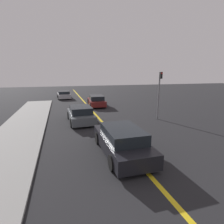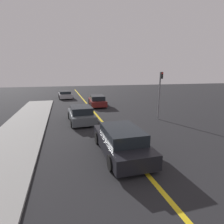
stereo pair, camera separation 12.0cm
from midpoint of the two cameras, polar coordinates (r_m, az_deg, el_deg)
The scene contains 7 objects.
road_center_line at distance 14.76m, azimuth -3.25°, elevation -2.83°, with size 0.20×60.00×0.01m.
sidewalk_left at distance 11.98m, azimuth -28.88°, elevation -7.84°, with size 3.15×30.21×0.12m.
car_ahead_center at distance 8.74m, azimuth 3.31°, elevation -9.33°, with size 2.01×4.71×1.36m.
car_far_distant at distance 14.47m, azimuth -9.84°, elevation -0.74°, with size 2.03×4.21×1.32m.
car_parked_left_lot at distance 21.31m, azimuth -4.69°, elevation 3.64°, with size 2.05×4.29×1.30m.
car_oncoming_far at distance 28.76m, azimuth -14.96°, elevation 5.49°, with size 2.14×4.24×1.18m.
traffic_light at distance 15.27m, azimuth 15.57°, elevation 6.66°, with size 0.18×0.40×4.02m.
Camera 2 is at (-3.05, 4.10, 3.91)m, focal length 28.00 mm.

